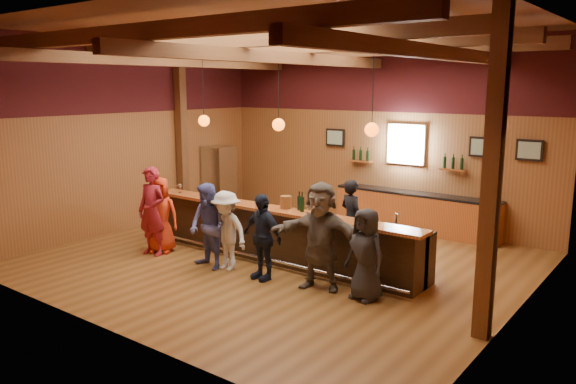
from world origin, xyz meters
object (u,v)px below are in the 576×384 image
object	(u,v)px
customer_navy	(262,237)
bottle_a	(299,203)
back_bar_cabinet	(415,212)
customer_denim	(208,226)
customer_dark	(366,254)
customer_brown	(320,236)
customer_white	(226,231)
bartender	(351,218)
ice_bucket	(286,202)
stainless_fridge	(219,179)
customer_redvest	(152,211)
bar_counter	(284,234)
customer_orange	(160,215)

from	to	relation	value
customer_navy	bottle_a	world-z (taller)	customer_navy
back_bar_cabinet	customer_denim	distance (m)	5.28
customer_dark	customer_brown	bearing A→B (deg)	-165.18
customer_dark	customer_navy	bearing A→B (deg)	-159.80
customer_white	customer_dark	bearing A→B (deg)	6.67
bartender	ice_bucket	distance (m)	1.46
customer_brown	ice_bucket	bearing A→B (deg)	135.27
customer_dark	back_bar_cabinet	bearing A→B (deg)	117.57
customer_brown	customer_dark	size ratio (longest dim) A/B	1.22
stainless_fridge	customer_redvest	bearing A→B (deg)	-65.24
stainless_fridge	ice_bucket	bearing A→B (deg)	-31.60
stainless_fridge	ice_bucket	world-z (taller)	stainless_fridge
customer_navy	customer_brown	size ratio (longest dim) A/B	0.84
bar_counter	customer_denim	distance (m)	1.57
back_bar_cabinet	customer_white	size ratio (longest dim) A/B	2.65
bar_counter	customer_orange	xyz separation A→B (m)	(-2.37, -1.14, 0.27)
bartender	stainless_fridge	bearing A→B (deg)	3.06
customer_denim	customer_white	distance (m)	0.36
customer_white	bartender	xyz separation A→B (m)	(1.47, 2.11, 0.04)
customer_orange	bartender	bearing A→B (deg)	3.24
back_bar_cabinet	customer_dark	xyz separation A→B (m)	(1.16, -4.48, 0.28)
customer_brown	bar_counter	bearing A→B (deg)	132.63
back_bar_cabinet	stainless_fridge	distance (m)	5.43
back_bar_cabinet	customer_dark	distance (m)	4.63
back_bar_cabinet	customer_dark	bearing A→B (deg)	-75.42
customer_redvest	customer_white	distance (m)	1.89
back_bar_cabinet	bottle_a	size ratio (longest dim) A/B	11.14
back_bar_cabinet	bottle_a	distance (m)	3.88
bar_counter	back_bar_cabinet	bearing A→B (deg)	71.66
customer_white	customer_redvest	bearing A→B (deg)	-172.15
customer_white	bartender	world-z (taller)	bartender
ice_bucket	back_bar_cabinet	bearing A→B (deg)	75.43
customer_navy	customer_orange	bearing A→B (deg)	-172.51
customer_orange	bottle_a	bearing A→B (deg)	-10.13
customer_brown	bottle_a	distance (m)	1.29
bar_counter	bartender	size ratio (longest dim) A/B	3.95
ice_bucket	customer_white	bearing A→B (deg)	-126.17
customer_redvest	ice_bucket	xyz separation A→B (m)	(2.56, 1.15, 0.32)
bar_counter	bottle_a	world-z (taller)	bottle_a
customer_redvest	customer_navy	world-z (taller)	customer_redvest
customer_redvest	customer_dark	world-z (taller)	customer_redvest
customer_redvest	customer_brown	xyz separation A→B (m)	(3.84, 0.42, 0.02)
customer_redvest	bottle_a	distance (m)	3.11
customer_dark	bottle_a	xyz separation A→B (m)	(-1.86, 0.74, 0.49)
bar_counter	customer_navy	size ratio (longest dim) A/B	4.03
ice_bucket	customer_dark	bearing A→B (deg)	-18.03
customer_white	customer_dark	world-z (taller)	customer_dark
back_bar_cabinet	stainless_fridge	xyz separation A→B (m)	(-5.30, -1.12, 0.42)
bartender	customer_denim	bearing A→B (deg)	71.09
customer_white	ice_bucket	world-z (taller)	customer_white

